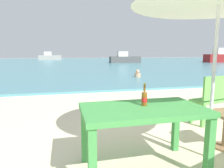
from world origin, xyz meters
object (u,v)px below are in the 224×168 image
(bench_green_left, at_px, (221,95))
(swimmer_person, at_px, (138,74))
(beer_bottle_amber, at_px, (144,98))
(boat_ferry, at_px, (125,59))
(boat_cargo_ship, at_px, (223,57))
(picnic_table_green, at_px, (143,116))
(boat_tanker, at_px, (50,57))

(bench_green_left, relative_size, swimmer_person, 3.05)
(beer_bottle_amber, height_order, swimmer_person, beer_bottle_amber)
(boat_ferry, bearing_deg, boat_cargo_ship, -5.97)
(picnic_table_green, xyz_separation_m, bench_green_left, (2.15, 1.22, -0.11))
(bench_green_left, bearing_deg, swimmer_person, 82.11)
(boat_ferry, bearing_deg, boat_tanker, 122.83)
(boat_cargo_ship, height_order, boat_tanker, boat_cargo_ship)
(boat_cargo_ship, distance_m, boat_ferry, 14.67)
(boat_ferry, bearing_deg, beer_bottle_amber, -106.76)
(beer_bottle_amber, distance_m, swimmer_person, 8.95)
(swimmer_person, bearing_deg, bench_green_left, -97.89)
(picnic_table_green, bearing_deg, bench_green_left, 29.51)
(swimmer_person, height_order, boat_tanker, boat_tanker)
(picnic_table_green, bearing_deg, boat_cargo_ship, 46.44)
(picnic_table_green, bearing_deg, swimmer_person, 69.51)
(picnic_table_green, bearing_deg, beer_bottle_amber, 59.14)
(beer_bottle_amber, bearing_deg, boat_ferry, 73.24)
(beer_bottle_amber, relative_size, boat_cargo_ship, 0.05)
(swimmer_person, xyz_separation_m, boat_tanker, (-6.48, 33.00, 0.43))
(picnic_table_green, xyz_separation_m, beer_bottle_amber, (0.04, 0.07, 0.20))
(beer_bottle_amber, height_order, boat_tanker, boat_tanker)
(beer_bottle_amber, bearing_deg, boat_cargo_ship, 46.41)
(boat_cargo_ship, height_order, boat_ferry, boat_cargo_ship)
(boat_tanker, xyz_separation_m, boat_ferry, (10.79, -16.72, -0.04))
(picnic_table_green, distance_m, swimmer_person, 9.01)
(bench_green_left, xyz_separation_m, boat_tanker, (-5.48, 40.22, 0.13))
(picnic_table_green, height_order, boat_ferry, boat_ferry)
(beer_bottle_amber, relative_size, swimmer_person, 0.65)
(boat_cargo_ship, bearing_deg, boat_ferry, 174.03)
(swimmer_person, height_order, boat_cargo_ship, boat_cargo_ship)
(beer_bottle_amber, relative_size, bench_green_left, 0.21)
(boat_ferry, bearing_deg, picnic_table_green, -106.80)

